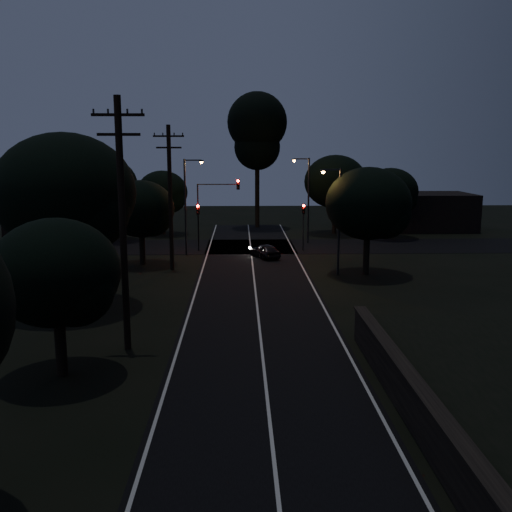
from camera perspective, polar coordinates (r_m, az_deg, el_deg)
name	(u,v)px	position (r m, az deg, el deg)	size (l,w,h in m)	color
road_surface	(253,271)	(41.56, -0.27, -1.56)	(60.00, 70.00, 0.03)	black
utility_pole_mid	(122,221)	(25.19, -13.21, 3.39)	(2.20, 0.30, 11.00)	black
utility_pole_far	(170,196)	(41.93, -8.58, 6.00)	(2.20, 0.30, 10.50)	black
tree_left_b	(60,276)	(22.97, -19.03, -1.88)	(4.92, 4.92, 6.25)	black
tree_left_c	(69,196)	(32.78, -18.16, 5.73)	(7.69, 7.69, 9.72)	black
tree_left_d	(143,210)	(44.25, -11.23, 4.49)	(5.13, 5.13, 6.50)	black
tree_far_nw	(164,193)	(60.07, -9.19, 6.21)	(5.23, 5.23, 6.63)	black
tree_far_w	(106,187)	(56.94, -14.73, 6.73)	(6.33, 6.33, 8.08)	black
tree_far_ne	(338,183)	(60.32, 8.17, 7.24)	(6.50, 6.50, 8.22)	black
tree_far_e	(392,193)	(58.53, 13.47, 6.17)	(5.50, 5.50, 6.98)	black
tree_right_a	(371,206)	(40.60, 11.47, 4.97)	(5.98, 5.98, 7.60)	black
tall_pine	(257,130)	(64.55, 0.12, 12.46)	(6.61, 6.61, 15.03)	black
building_left	(63,212)	(64.71, -18.78, 4.23)	(10.00, 8.00, 4.40)	black
building_right	(429,211)	(66.25, 16.88, 4.30)	(9.00, 7.00, 4.00)	black
signal_left	(198,219)	(49.97, -5.81, 3.74)	(0.28, 0.35, 4.10)	black
signal_right	(303,218)	(50.14, 4.76, 3.78)	(0.28, 0.35, 4.10)	black
signal_mast	(217,201)	(49.72, -3.89, 5.48)	(3.70, 0.35, 6.25)	black
streetlight_a	(188,200)	(47.87, -6.87, 5.58)	(1.66, 0.26, 8.00)	black
streetlight_b	(306,194)	(54.01, 5.07, 6.19)	(1.66, 0.26, 8.00)	black
streetlight_c	(337,214)	(40.31, 8.09, 4.21)	(1.46, 0.26, 7.50)	black
car	(265,251)	(46.74, 0.90, 0.54)	(1.40, 3.49, 1.19)	black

